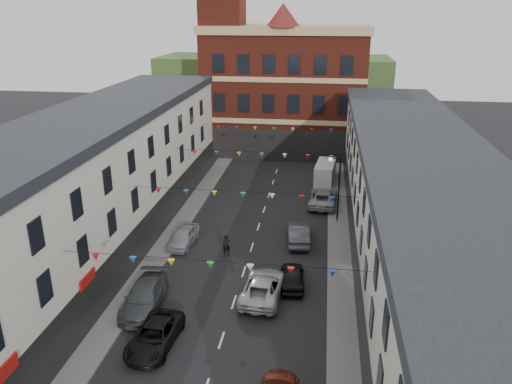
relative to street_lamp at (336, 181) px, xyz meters
The scene contains 18 objects.
ground 15.94m from the street_lamp, 115.07° to the right, with size 160.00×160.00×0.00m, color black.
pavement_left 18.43m from the street_lamp, 138.26° to the right, with size 1.80×64.00×0.15m, color #605E5B.
pavement_right 12.60m from the street_lamp, 88.33° to the right, with size 1.80×64.00×0.15m, color #605E5B.
terrace_left 22.52m from the street_lamp, 144.66° to the right, with size 8.40×56.00×10.70m.
terrace_right 14.04m from the street_lamp, 68.09° to the right, with size 8.40×56.00×9.70m.
civic_building 25.18m from the street_lamp, 105.30° to the left, with size 20.60×13.30×18.50m.
clock_tower 27.57m from the street_lamp, 123.79° to the left, with size 5.60×5.60×30.00m.
distant_hill 49.16m from the street_lamp, 102.40° to the left, with size 40.00×14.00×10.00m, color #355126.
street_lamp is the anchor object (origin of this frame).
car_left_c 21.77m from the street_lamp, 118.13° to the right, with size 2.21×4.79×1.33m, color black.
car_left_d 19.80m from the street_lamp, 128.06° to the right, with size 2.19×5.38×1.56m, color #42464A.
car_left_e 13.96m from the street_lamp, 152.45° to the right, with size 1.71×4.26×1.45m, color #9C9EA5.
car_right_d 12.19m from the street_lamp, 104.53° to the right, with size 1.63×4.06×1.38m, color black.
car_right_e 6.21m from the street_lamp, 123.34° to the right, with size 1.66×4.76×1.57m, color #4B4C53.
car_right_f 5.14m from the street_lamp, 104.94° to the left, with size 2.55×5.53×1.54m, color #9C9FA0.
moving_car 14.29m from the street_lamp, 109.93° to the right, with size 2.51×5.45×1.52m, color silver.
white_van 11.27m from the street_lamp, 94.99° to the left, with size 1.90×4.93×2.18m, color silver.
pedestrian 11.62m from the street_lamp, 137.70° to the right, with size 0.61×0.40×1.67m, color black.
Camera 1 is at (5.27, -27.42, 17.93)m, focal length 35.00 mm.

